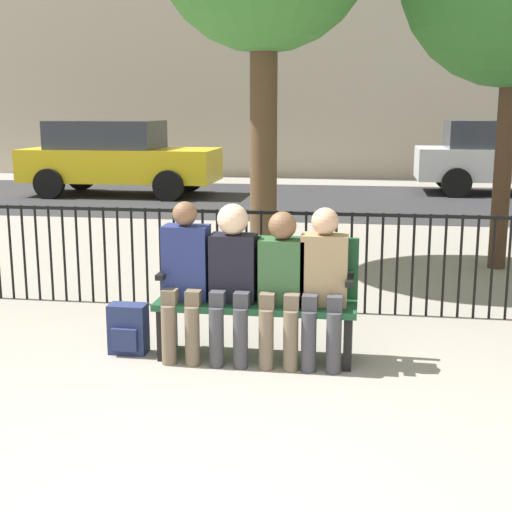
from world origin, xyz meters
The scene contains 10 objects.
park_bench centered at (0.00, 2.41, 0.49)m, with size 1.52×0.45×0.92m.
seated_person_0 centered at (-0.53, 2.28, 0.67)m, with size 0.34×0.39×1.20m.
seated_person_1 centered at (-0.17, 2.28, 0.68)m, with size 0.34×0.39×1.19m.
seated_person_2 centered at (0.20, 2.28, 0.64)m, with size 0.34×0.39×1.14m.
seated_person_3 centered at (0.51, 2.28, 0.66)m, with size 0.34×0.39×1.18m.
backpack centered at (-1.00, 2.29, 0.19)m, with size 0.29×0.21×0.39m.
fence_railing centered at (-0.02, 3.69, 0.56)m, with size 9.01×0.03×0.95m.
street_surface centered at (0.00, 12.00, 0.00)m, with size 24.00×6.00×0.01m.
parked_car_0 centered at (-4.61, 12.26, 0.84)m, with size 4.20×1.94×1.62m.
parked_car_1 centered at (3.93, 13.78, 0.84)m, with size 4.20×1.94×1.62m.
Camera 1 is at (0.79, -2.80, 1.88)m, focal length 50.00 mm.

